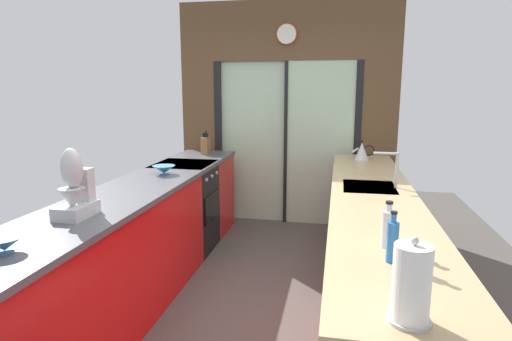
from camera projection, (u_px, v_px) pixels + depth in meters
ground_plane at (259, 284)px, 3.74m from camera, size 5.04×7.60×0.02m
back_wall_unit at (286, 101)px, 5.18m from camera, size 2.64×0.12×2.70m
left_counter_run at (135, 244)px, 3.37m from camera, size 0.62×3.80×0.92m
right_counter_run at (371, 253)px, 3.19m from camera, size 0.62×3.80×0.92m
sink_faucet at (393, 164)px, 3.28m from camera, size 0.19×0.02×0.28m
oven_range at (185, 207)px, 4.45m from camera, size 0.60×0.60×0.92m
mixing_bowl_near at (4, 244)px, 2.00m from camera, size 0.18×0.18×0.07m
mixing_bowl_far at (164, 170)px, 3.82m from camera, size 0.20×0.20×0.08m
knife_block at (206, 145)px, 5.00m from camera, size 0.08×0.14×0.27m
stand_mixer at (75, 191)px, 2.53m from camera, size 0.17×0.27×0.42m
kettle at (362, 151)px, 4.56m from camera, size 0.24×0.15×0.21m
soap_bottle_near at (392, 241)px, 1.88m from camera, size 0.05×0.05×0.23m
soap_bottle_far at (388, 228)px, 2.06m from camera, size 0.06×0.06×0.23m
paper_towel_roll at (411, 284)px, 1.39m from camera, size 0.14×0.14×0.30m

